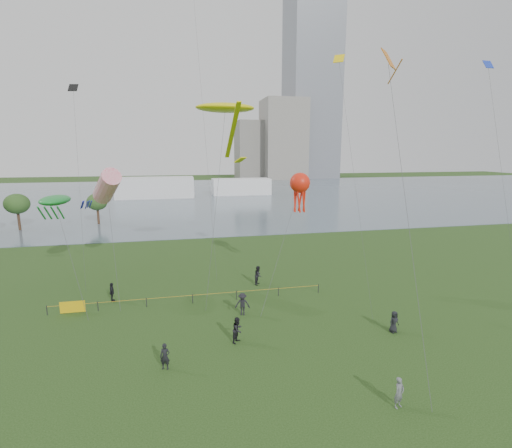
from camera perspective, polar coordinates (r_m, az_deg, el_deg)
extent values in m
plane|color=#1A3410|center=(22.47, 5.91, -25.69)|extent=(400.00, 400.00, 0.00)
cube|color=slate|center=(117.96, -9.19, 4.46)|extent=(400.00, 120.00, 0.08)
cube|color=slate|center=(202.49, 8.62, 24.31)|extent=(24.00, 24.00, 120.00)
cube|color=gray|center=(186.47, 4.19, 12.81)|extent=(20.00, 20.00, 38.00)
cube|color=slate|center=(188.87, -0.52, 11.30)|extent=(16.00, 18.00, 28.00)
cube|color=silver|center=(112.71, -15.23, 5.43)|extent=(22.00, 8.00, 6.00)
cube|color=white|center=(117.25, -2.29, 5.77)|extent=(18.00, 7.00, 5.00)
cylinder|color=#3B271A|center=(75.42, -23.09, 0.97)|extent=(0.44, 0.44, 2.59)
ellipsoid|color=#325521|center=(75.01, -23.26, 3.16)|extent=(3.69, 3.69, 3.11)
cylinder|color=#3B271A|center=(75.84, -32.64, 0.24)|extent=(0.44, 0.44, 2.85)
ellipsoid|color=#325521|center=(75.40, -32.89, 2.63)|extent=(4.05, 4.05, 3.42)
cylinder|color=black|center=(36.14, -29.50, -11.49)|extent=(0.07, 0.07, 0.85)
cylinder|color=black|center=(35.13, -23.14, -11.56)|extent=(0.07, 0.07, 0.85)
cylinder|color=black|center=(34.55, -16.50, -11.48)|extent=(0.07, 0.07, 0.85)
cylinder|color=black|center=(34.43, -9.72, -11.25)|extent=(0.07, 0.07, 0.85)
cylinder|color=black|center=(34.77, -3.01, -10.87)|extent=(0.07, 0.07, 0.85)
cylinder|color=black|center=(35.57, 3.48, -10.36)|extent=(0.07, 0.07, 0.85)
cylinder|color=black|center=(36.78, 9.58, -9.76)|extent=(0.07, 0.07, 0.85)
cylinder|color=gold|center=(34.31, -9.74, -10.75)|extent=(24.00, 0.03, 0.03)
cube|color=#DCAE0B|center=(35.54, -26.38, -11.36)|extent=(2.00, 0.04, 1.00)
imported|color=slate|center=(22.90, 21.16, -23.04)|extent=(0.73, 0.62, 1.71)
imported|color=black|center=(27.48, -2.84, -15.94)|extent=(1.13, 1.16, 1.88)
imported|color=black|center=(31.52, -2.09, -12.22)|extent=(1.36, 0.96, 1.91)
imported|color=black|center=(36.56, -21.28, -9.75)|extent=(0.66, 1.11, 1.77)
imported|color=black|center=(30.64, 20.46, -13.92)|extent=(0.92, 0.71, 1.66)
imported|color=black|center=(25.21, -13.82, -19.19)|extent=(0.69, 0.54, 1.69)
imported|color=black|center=(38.26, 0.35, -7.89)|extent=(1.09, 1.18, 1.95)
cylinder|color=#3F3F42|center=(32.97, -6.23, 2.73)|extent=(2.63, 4.91, 17.33)
ellipsoid|color=yellow|center=(35.41, -4.77, 17.39)|extent=(5.40, 3.37, 0.84)
cube|color=yellow|center=(31.08, -3.67, 13.85)|extent=(0.36, 6.98, 4.09)
cube|color=yellow|center=(27.29, -2.43, 9.83)|extent=(0.95, 0.95, 0.42)
cylinder|color=#3F3F42|center=(36.69, -21.12, -2.92)|extent=(1.67, 7.58, 10.03)
cylinder|color=#E51C40|center=(39.72, -21.97, 5.39)|extent=(3.74, 5.18, 3.88)
cylinder|color=#191AAF|center=(38.99, -24.12, 2.76)|extent=(0.60, 1.13, 0.88)
cylinder|color=#191AAF|center=(39.41, -24.40, 2.82)|extent=(0.60, 1.13, 0.88)
cylinder|color=#191AAF|center=(39.37, -25.08, 2.75)|extent=(0.60, 1.13, 0.88)
cylinder|color=#191AAF|center=(38.92, -25.23, 2.65)|extent=(0.60, 1.13, 0.88)
cylinder|color=#191AAF|center=(38.68, -24.63, 2.66)|extent=(0.60, 1.13, 0.88)
cylinder|color=#3F3F42|center=(37.03, -26.66, -4.24)|extent=(4.25, 8.99, 8.79)
ellipsoid|color=#17812C|center=(41.06, -28.51, 3.25)|extent=(2.63, 4.73, 0.92)
cylinder|color=#17812C|center=(39.91, -30.11, 1.45)|extent=(0.16, 1.79, 1.54)
cylinder|color=#17812C|center=(39.75, -29.36, 1.49)|extent=(0.16, 1.79, 1.54)
cylinder|color=#17812C|center=(39.58, -28.60, 1.53)|extent=(0.16, 1.79, 1.54)
cylinder|color=#17812C|center=(39.43, -27.83, 1.56)|extent=(0.16, 1.79, 1.54)
cylinder|color=#3F3F42|center=(33.67, 4.01, -3.08)|extent=(5.56, 7.02, 10.40)
sphere|color=red|center=(36.94, 6.77, 6.31)|extent=(2.00, 2.00, 2.00)
cylinder|color=red|center=(37.27, 7.44, 3.86)|extent=(0.18, 0.54, 2.60)
cylinder|color=red|center=(37.59, 6.86, 3.94)|extent=(0.49, 0.36, 2.61)
cylinder|color=red|center=(37.43, 6.14, 3.92)|extent=(0.49, 0.36, 2.61)
cylinder|color=red|center=(36.95, 5.98, 3.83)|extent=(0.18, 0.54, 2.60)
cylinder|color=red|center=(36.62, 6.56, 3.75)|extent=(0.49, 0.36, 2.61)
cylinder|color=red|center=(36.78, 7.30, 3.77)|extent=(0.49, 0.36, 2.61)
cylinder|color=#3F3F42|center=(24.30, 22.26, 1.78)|extent=(2.06, 9.96, 19.70)
cube|color=#D06912|center=(29.44, 19.72, 22.77)|extent=(1.61, 1.61, 1.31)
cylinder|color=#D06912|center=(28.49, 20.59, 21.07)|extent=(0.08, 1.58, 1.35)
cube|color=black|center=(42.77, -26.32, 18.29)|extent=(1.04, 1.00, 0.76)
cube|color=yellow|center=(36.30, 12.64, 23.59)|extent=(0.93, 0.60, 0.76)
cube|color=#1933B2|center=(42.64, 32.12, 20.09)|extent=(0.97, 0.68, 0.76)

